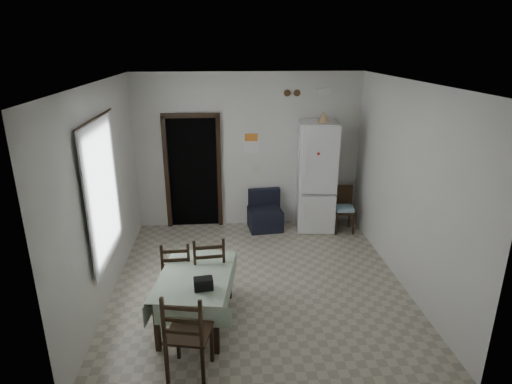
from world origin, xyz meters
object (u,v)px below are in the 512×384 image
object	(u,v)px
navy_seat	(265,211)
dining_table	(196,298)
dining_chair_far_left	(177,270)
dining_chair_near_head	(189,332)
dining_chair_far_right	(209,268)
corner_chair	(344,210)
fridge	(316,177)

from	to	relation	value
navy_seat	dining_table	size ratio (longest dim) A/B	0.56
dining_chair_far_left	dining_chair_near_head	distance (m)	1.43
dining_table	dining_chair_near_head	size ratio (longest dim) A/B	1.26
dining_table	dining_chair_far_right	size ratio (longest dim) A/B	1.30
corner_chair	dining_chair_far_right	bearing A→B (deg)	-136.22
navy_seat	dining_chair_far_left	distance (m)	2.71
corner_chair	dining_chair_far_left	xyz separation A→B (m)	(-2.88, -2.08, 0.03)
dining_chair_near_head	navy_seat	bearing A→B (deg)	-95.69
navy_seat	dining_chair_far_right	world-z (taller)	dining_chair_far_right
dining_chair_far_left	navy_seat	bearing A→B (deg)	-123.71
dining_chair_far_left	dining_chair_near_head	xyz separation A→B (m)	(0.25, -1.41, 0.06)
navy_seat	corner_chair	size ratio (longest dim) A/B	0.86
corner_chair	dining_chair_near_head	size ratio (longest dim) A/B	0.83
fridge	navy_seat	distance (m)	1.15
fridge	dining_chair_far_left	bearing A→B (deg)	-129.83
corner_chair	dining_chair_far_right	distance (m)	3.26
dining_chair_far_left	dining_table	bearing A→B (deg)	116.31
dining_chair_far_right	dining_chair_far_left	bearing A→B (deg)	-13.81
navy_seat	dining_chair_near_head	world-z (taller)	dining_chair_near_head
navy_seat	corner_chair	world-z (taller)	corner_chair
dining_table	dining_chair_near_head	world-z (taller)	dining_chair_near_head
dining_chair_far_right	dining_chair_near_head	size ratio (longest dim) A/B	0.97
fridge	dining_table	size ratio (longest dim) A/B	1.56
dining_table	fridge	bearing A→B (deg)	61.81
dining_chair_far_left	dining_chair_far_right	bearing A→B (deg)	169.72
dining_chair_near_head	dining_chair_far_right	bearing A→B (deg)	-85.69
navy_seat	corner_chair	xyz separation A→B (m)	(1.45, -0.22, 0.06)
corner_chair	navy_seat	bearing A→B (deg)	174.05
corner_chair	dining_chair_near_head	distance (m)	4.37
corner_chair	dining_chair_far_left	bearing A→B (deg)	-141.56
dining_table	dining_chair_near_head	xyz separation A→B (m)	(-0.03, -0.89, 0.18)
fridge	dining_chair_near_head	world-z (taller)	fridge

